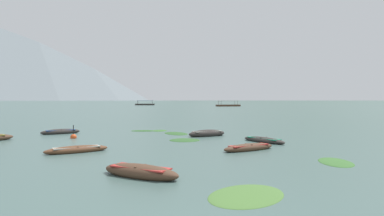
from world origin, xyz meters
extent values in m
plane|color=#425B56|center=(0.00, 1500.00, 0.00)|extent=(6000.00, 6000.00, 0.00)
cone|color=slate|center=(-767.08, 1497.20, 299.87)|extent=(1666.09, 1666.09, 599.75)
cone|color=#4C5B56|center=(-98.98, 1632.43, 153.53)|extent=(836.81, 836.81, 307.06)
cone|color=#56665B|center=(667.74, 1715.01, 235.50)|extent=(1458.07, 1458.07, 471.00)
ellipsoid|color=#2D2826|center=(-10.02, 21.83, 0.15)|extent=(3.06, 2.34, 0.50)
cube|color=#28519E|center=(-10.02, 21.83, 0.30)|extent=(2.20, 1.69, 0.05)
cube|color=#2D2826|center=(-10.02, 21.83, 0.35)|extent=(0.37, 0.52, 0.04)
ellipsoid|color=#2D2826|center=(1.88, 19.78, 0.19)|extent=(3.24, 2.32, 0.62)
cube|color=#B7B2A3|center=(1.88, 19.78, 0.37)|extent=(2.34, 1.67, 0.05)
cube|color=#2D2826|center=(1.88, 19.78, 0.42)|extent=(0.39, 0.67, 0.04)
ellipsoid|color=brown|center=(-5.62, 12.31, 0.13)|extent=(3.28, 2.41, 0.44)
cube|color=#B7B2A3|center=(-5.62, 12.31, 0.27)|extent=(2.36, 1.74, 0.05)
cube|color=brown|center=(-5.62, 12.31, 0.32)|extent=(0.36, 0.53, 0.04)
ellipsoid|color=#2D2826|center=(5.37, 16.16, 0.12)|extent=(2.64, 3.32, 0.41)
cube|color=#197A56|center=(5.37, 16.16, 0.25)|extent=(1.90, 2.39, 0.05)
cube|color=#2D2826|center=(5.37, 16.16, 0.30)|extent=(0.54, 0.40, 0.04)
ellipsoid|color=#4C3323|center=(3.68, 12.76, 0.14)|extent=(3.38, 2.42, 0.47)
cube|color=#B22D28|center=(3.68, 12.76, 0.28)|extent=(2.43, 1.74, 0.05)
cube|color=#4C3323|center=(3.68, 12.76, 0.33)|extent=(0.35, 0.53, 0.04)
ellipsoid|color=#4C3323|center=(-1.51, 6.72, 0.17)|extent=(3.26, 2.42, 0.57)
cube|color=#B22D28|center=(-1.51, 6.72, 0.34)|extent=(2.35, 1.74, 0.05)
cube|color=#4C3323|center=(-1.51, 6.72, 0.39)|extent=(0.39, 0.60, 0.04)
cube|color=#2D2826|center=(-19.22, 160.38, 0.27)|extent=(9.83, 4.34, 0.90)
cylinder|color=#4C4742|center=(-22.81, 158.74, 1.40)|extent=(0.10, 0.10, 1.80)
cylinder|color=#4C4742|center=(-22.95, 161.68, 1.40)|extent=(0.10, 0.10, 1.80)
cylinder|color=#4C4742|center=(-15.48, 159.09, 1.40)|extent=(0.10, 0.10, 1.80)
cylinder|color=#4C4742|center=(-15.63, 162.03, 1.40)|extent=(0.10, 0.10, 1.80)
cube|color=#334C75|center=(-19.22, 160.38, 2.29)|extent=(8.25, 3.64, 0.12)
cube|color=#4C3323|center=(18.87, 130.08, 0.27)|extent=(10.45, 6.32, 0.90)
cylinder|color=#4C4742|center=(22.04, 132.48, 1.40)|extent=(0.10, 0.10, 1.80)
cylinder|color=#4C4742|center=(22.84, 129.95, 1.40)|extent=(0.10, 0.10, 1.80)
cylinder|color=#4C4742|center=(14.90, 130.21, 1.40)|extent=(0.10, 0.10, 1.80)
cylinder|color=#4C4742|center=(15.71, 127.68, 1.40)|extent=(0.10, 0.10, 1.80)
cube|color=#9E998E|center=(18.87, 130.08, 2.29)|extent=(8.78, 5.31, 0.12)
sphere|color=#DB4C1E|center=(-7.90, 18.61, 0.09)|extent=(0.45, 0.45, 0.45)
cylinder|color=black|center=(-7.90, 18.61, 0.52)|extent=(0.06, 0.06, 0.87)
ellipsoid|color=#2D5628|center=(4.07, 13.59, 0.00)|extent=(1.61, 1.91, 0.14)
ellipsoid|color=#2D5628|center=(-0.54, 21.66, 0.00)|extent=(2.75, 3.30, 0.14)
ellipsoid|color=#2D5628|center=(-3.49, 24.02, 0.00)|extent=(2.27, 1.27, 0.14)
ellipsoid|color=#38662D|center=(-2.09, 24.13, 0.00)|extent=(1.65, 1.83, 0.14)
ellipsoid|color=#477033|center=(1.89, 4.27, 0.00)|extent=(3.29, 3.37, 0.14)
ellipsoid|color=#38662D|center=(6.85, 9.16, 0.00)|extent=(1.80, 2.59, 0.14)
ellipsoid|color=#2D5628|center=(0.15, 17.28, 0.00)|extent=(2.54, 2.55, 0.14)
camera|label=1|loc=(0.04, -5.10, 2.80)|focal=30.46mm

